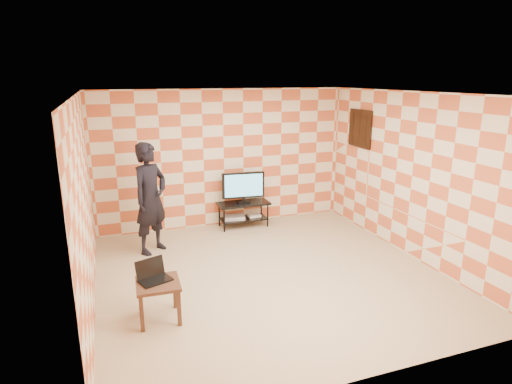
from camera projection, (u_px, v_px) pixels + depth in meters
floor at (269, 274)px, 6.53m from camera, size 5.00×5.00×0.00m
wall_back at (224, 159)px, 8.45m from camera, size 5.00×0.02×2.70m
wall_front at (370, 255)px, 3.91m from camera, size 5.00×0.02×2.70m
wall_left at (85, 206)px, 5.37m from camera, size 0.02×5.00×2.70m
wall_right at (412, 176)px, 6.99m from camera, size 0.02×5.00×2.70m
ceiling at (271, 93)px, 5.82m from camera, size 5.00×5.00×0.02m
wall_art at (360, 129)px, 8.23m from camera, size 0.04×0.72×0.72m
tv_stand at (243, 209)px, 8.52m from camera, size 1.02×0.46×0.50m
tv at (243, 186)px, 8.40m from camera, size 0.84×0.19×0.61m
dvd_player at (234, 217)px, 8.52m from camera, size 0.45×0.35×0.07m
game_console at (254, 215)px, 8.65m from camera, size 0.25×0.19×0.06m
side_table at (158, 289)px, 5.23m from camera, size 0.54×0.54×0.50m
laptop at (153, 276)px, 5.26m from camera, size 0.45×0.40×0.25m
person at (151, 198)px, 7.16m from camera, size 0.82×0.79×1.89m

